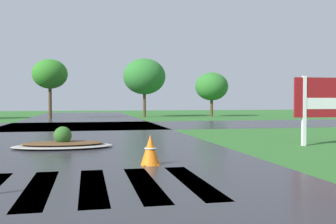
% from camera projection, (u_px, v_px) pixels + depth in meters
% --- Properties ---
extents(asphalt_roadway, '(9.37, 80.00, 0.01)m').
position_uv_depth(asphalt_roadway, '(76.00, 148.00, 11.96)').
color(asphalt_roadway, '#2B2B30').
rests_on(asphalt_roadway, ground).
extents(asphalt_cross_road, '(90.00, 8.44, 0.01)m').
position_uv_depth(asphalt_cross_road, '(81.00, 126.00, 23.08)').
color(asphalt_cross_road, '#2B2B30').
rests_on(asphalt_cross_road, ground).
extents(crosswalk_stripes, '(4.95, 3.06, 0.01)m').
position_uv_depth(crosswalk_stripes, '(66.00, 187.00, 6.59)').
color(crosswalk_stripes, white).
rests_on(crosswalk_stripes, ground).
extents(median_island, '(3.12, 1.62, 0.68)m').
position_uv_depth(median_island, '(63.00, 143.00, 12.14)').
color(median_island, '#9E9B93').
rests_on(median_island, ground).
extents(traffic_cone, '(0.45, 0.45, 0.70)m').
position_uv_depth(traffic_cone, '(150.00, 150.00, 8.86)').
color(traffic_cone, orange).
rests_on(traffic_cone, ground).
extents(background_treeline, '(35.02, 5.93, 5.77)m').
position_uv_depth(background_treeline, '(6.00, 77.00, 32.96)').
color(background_treeline, '#4C3823').
rests_on(background_treeline, ground).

